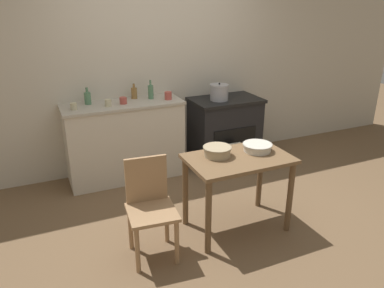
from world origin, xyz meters
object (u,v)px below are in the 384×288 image
at_px(cup_mid_right, 108,103).
at_px(mixing_bowl_large, 217,151).
at_px(cup_center_right, 123,101).
at_px(mixing_bowl_small, 257,147).
at_px(work_table, 238,170).
at_px(bottle_left, 134,93).
at_px(bottle_mid_left, 151,92).
at_px(chair, 150,205).
at_px(bottle_far_left, 88,98).
at_px(cup_center, 168,96).
at_px(cup_center_left, 74,106).
at_px(stock_pot, 219,92).
at_px(flour_sack, 235,159).
at_px(stove, 224,130).

bearing_deg(cup_mid_right, mixing_bowl_large, -62.61).
bearing_deg(cup_center_right, mixing_bowl_small, -57.23).
bearing_deg(mixing_bowl_small, cup_mid_right, 128.28).
height_order(work_table, bottle_left, bottle_left).
relative_size(bottle_mid_left, cup_center_right, 2.72).
distance_m(chair, cup_mid_right, 1.57).
bearing_deg(bottle_far_left, chair, -83.54).
distance_m(work_table, bottle_far_left, 1.99).
bearing_deg(chair, bottle_left, 83.24).
relative_size(work_table, cup_center, 10.13).
height_order(cup_center_left, cup_center, cup_center).
bearing_deg(cup_center, work_table, -84.66).
relative_size(mixing_bowl_large, bottle_far_left, 1.36).
relative_size(cup_center, cup_mid_right, 1.20).
bearing_deg(cup_mid_right, cup_center, 0.61).
relative_size(bottle_mid_left, cup_center, 2.44).
relative_size(stock_pot, mixing_bowl_small, 0.88).
height_order(stock_pot, cup_mid_right, stock_pot).
bearing_deg(flour_sack, mixing_bowl_large, -128.96).
bearing_deg(mixing_bowl_large, bottle_mid_left, 95.74).
bearing_deg(mixing_bowl_large, cup_center_right, 110.50).
bearing_deg(chair, stove, 50.26).
bearing_deg(cup_mid_right, cup_center_left, 178.07).
relative_size(cup_center_left, cup_center, 0.81).
relative_size(flour_sack, cup_center_left, 5.13).
height_order(flour_sack, mixing_bowl_large, mixing_bowl_large).
bearing_deg(bottle_far_left, cup_center_right, -21.35).
height_order(bottle_far_left, bottle_mid_left, bottle_mid_left).
height_order(stock_pot, bottle_mid_left, bottle_mid_left).
height_order(mixing_bowl_large, cup_center_left, cup_center_left).
distance_m(work_table, mixing_bowl_small, 0.30).
relative_size(chair, bottle_left, 4.73).
bearing_deg(cup_mid_right, cup_center_right, 10.02).
distance_m(flour_sack, cup_mid_right, 1.71).
xyz_separation_m(bottle_mid_left, cup_center_right, (-0.37, -0.09, -0.05)).
bearing_deg(chair, cup_center_left, 109.54).
relative_size(mixing_bowl_large, cup_center_left, 3.48).
bearing_deg(mixing_bowl_large, mixing_bowl_small, -6.90).
bearing_deg(mixing_bowl_small, cup_center_left, 136.40).
xyz_separation_m(stove, cup_center_left, (-1.93, -0.04, 0.56)).
relative_size(mixing_bowl_small, cup_center_left, 3.68).
distance_m(chair, bottle_left, 1.83).
height_order(work_table, cup_center, cup_center).
bearing_deg(mixing_bowl_large, bottle_far_left, 120.34).
bearing_deg(stove, flour_sack, -101.04).
bearing_deg(bottle_left, mixing_bowl_small, -65.56).
bearing_deg(stove, mixing_bowl_large, -121.32).
relative_size(bottle_left, bottle_mid_left, 0.80).
height_order(mixing_bowl_large, bottle_mid_left, bottle_mid_left).
bearing_deg(work_table, bottle_far_left, 123.06).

